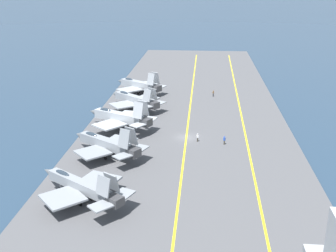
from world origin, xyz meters
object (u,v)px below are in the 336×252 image
at_px(crew_white_vest, 198,137).
at_px(crew_blue_vest, 224,140).
at_px(parked_jet_second, 107,144).
at_px(parked_jet_fourth, 135,100).
at_px(parked_jet_fifth, 139,85).
at_px(parked_jet_third, 120,117).
at_px(parked_jet_nearest, 82,186).
at_px(crew_brown_vest, 213,93).

bearing_deg(crew_white_vest, crew_blue_vest, -102.61).
bearing_deg(parked_jet_second, parked_jet_fourth, -0.63).
relative_size(crew_white_vest, crew_blue_vest, 0.95).
bearing_deg(parked_jet_second, parked_jet_fifth, 1.17).
bearing_deg(parked_jet_third, parked_jet_nearest, -179.20).
bearing_deg(parked_jet_fifth, crew_white_vest, -154.50).
height_order(parked_jet_third, crew_blue_vest, parked_jet_third).
xyz_separation_m(parked_jet_fourth, crew_brown_vest, (13.40, -19.64, -1.46)).
distance_m(parked_jet_second, parked_jet_third, 14.70).
xyz_separation_m(parked_jet_nearest, crew_white_vest, (25.32, -16.27, -1.55)).
bearing_deg(parked_jet_second, crew_brown_vest, -24.83).
xyz_separation_m(parked_jet_fifth, crew_white_vest, (-36.15, -17.24, -1.47)).
height_order(parked_jet_second, parked_jet_third, parked_jet_third).
bearing_deg(crew_brown_vest, parked_jet_second, 155.17).
distance_m(parked_jet_nearest, parked_jet_third, 31.14).
height_order(parked_jet_nearest, parked_jet_fourth, parked_jet_fourth).
distance_m(parked_jet_third, crew_blue_vest, 23.10).
xyz_separation_m(parked_jet_fourth, crew_blue_vest, (-22.05, -21.23, -1.44)).
xyz_separation_m(crew_white_vest, crew_brown_vest, (34.28, -3.65, 0.03)).
xyz_separation_m(parked_jet_third, crew_brown_vest, (28.46, -20.35, -1.81)).
bearing_deg(parked_jet_third, parked_jet_second, -178.49).
relative_size(parked_jet_nearest, parked_jet_second, 1.03).
xyz_separation_m(parked_jet_second, parked_jet_fourth, (29.76, -0.33, -0.10)).
height_order(parked_jet_third, crew_white_vest, parked_jet_third).
relative_size(parked_jet_nearest, parked_jet_third, 0.99).
bearing_deg(parked_jet_fourth, crew_white_vest, -142.55).
relative_size(crew_brown_vest, crew_blue_vest, 0.98).
bearing_deg(crew_brown_vest, parked_jet_fifth, 84.88).
bearing_deg(parked_jet_fifth, crew_blue_vest, -148.94).
bearing_deg(crew_brown_vest, parked_jet_third, 144.43).
distance_m(parked_jet_nearest, parked_jet_fourth, 46.20).
distance_m(parked_jet_fourth, crew_brown_vest, 23.82).
bearing_deg(parked_jet_nearest, parked_jet_second, 0.16).
distance_m(parked_jet_fifth, crew_blue_vest, 43.59).
relative_size(parked_jet_second, crew_blue_vest, 8.67).
xyz_separation_m(crew_brown_vest, crew_blue_vest, (-35.45, -1.59, 0.02)).
distance_m(parked_jet_nearest, crew_white_vest, 30.14).
distance_m(parked_jet_third, parked_jet_fourth, 15.08).
bearing_deg(crew_brown_vest, parked_jet_fourth, 124.30).
distance_m(parked_jet_nearest, parked_jet_second, 16.44).
height_order(parked_jet_second, crew_white_vest, parked_jet_second).
bearing_deg(parked_jet_fifth, parked_jet_third, -178.99).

